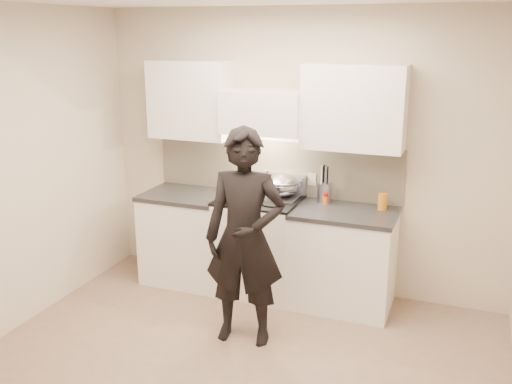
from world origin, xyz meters
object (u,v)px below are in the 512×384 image
stove (259,245)px  wok (281,185)px  utensil_crock (324,191)px  counter_right (343,258)px  person (245,238)px

stove → wok: (0.18, 0.13, 0.59)m
wok → utensil_crock: bearing=9.5°
stove → counter_right: (0.83, 0.00, -0.01)m
stove → utensil_crock: size_ratio=2.73×
stove → counter_right: stove is taller
counter_right → wok: 0.90m
wok → person: (0.04, -1.02, -0.18)m
counter_right → utensil_crock: 0.65m
wok → utensil_crock: 0.41m
utensil_crock → person: person is taller
utensil_crock → counter_right: bearing=-38.2°
counter_right → person: size_ratio=0.52×
wok → person: 1.04m
wok → utensil_crock: wok is taller
stove → wok: size_ratio=1.96×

